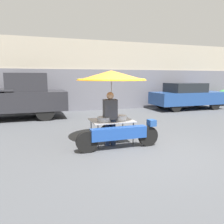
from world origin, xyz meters
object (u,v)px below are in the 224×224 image
object	(u,v)px
vendor_person	(110,116)
parked_car	(187,96)
vendor_motorcycle_cart	(112,87)
potted_plant	(223,96)
pickup_truck	(12,97)

from	to	relation	value
vendor_person	parked_car	world-z (taller)	parked_car
vendor_motorcycle_cart	vendor_person	size ratio (longest dim) A/B	1.53
vendor_person	parked_car	bearing A→B (deg)	38.48
parked_car	potted_plant	size ratio (longest dim) A/B	4.05
vendor_person	potted_plant	xyz separation A→B (m)	(10.21, 5.95, -0.22)
vendor_person	pickup_truck	size ratio (longest dim) A/B	0.30
vendor_person	potted_plant	world-z (taller)	vendor_person
pickup_truck	potted_plant	world-z (taller)	pickup_truck
vendor_motorcycle_cart	parked_car	distance (m)	8.48
pickup_truck	parked_car	bearing A→B (deg)	0.85
vendor_person	potted_plant	distance (m)	11.81
vendor_person	pickup_truck	distance (m)	6.05
parked_car	pickup_truck	distance (m)	9.81
vendor_motorcycle_cart	potted_plant	xyz separation A→B (m)	(10.09, 5.81, -1.04)
vendor_person	parked_car	distance (m)	8.62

